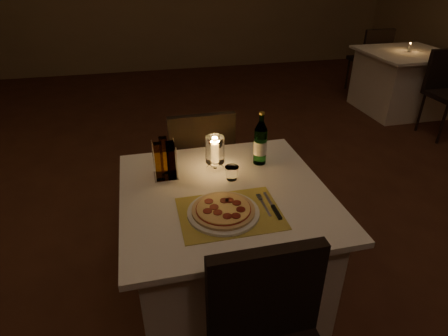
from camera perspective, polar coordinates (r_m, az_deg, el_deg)
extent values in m
cube|color=#4C2618|center=(2.43, 1.43, -16.50)|extent=(8.00, 10.00, 0.02)
cube|color=white|center=(2.06, 0.13, -12.59)|extent=(0.88, 0.88, 0.71)
cube|color=white|center=(1.83, 0.14, -3.98)|extent=(1.00, 1.00, 0.03)
cube|color=black|center=(1.41, 6.29, -18.80)|extent=(0.42, 0.05, 0.42)
cube|color=black|center=(2.64, -3.89, 0.59)|extent=(0.42, 0.42, 0.05)
cube|color=black|center=(2.37, -3.31, 3.34)|extent=(0.42, 0.05, 0.42)
cylinder|color=black|center=(2.93, -1.03, -1.58)|extent=(0.03, 0.03, 0.44)
cylinder|color=black|center=(2.89, -7.63, -2.36)|extent=(0.03, 0.03, 0.44)
cylinder|color=black|center=(2.65, 0.55, -5.28)|extent=(0.03, 0.03, 0.44)
cylinder|color=black|center=(2.61, -6.77, -6.22)|extent=(0.03, 0.03, 0.44)
cube|color=gold|center=(1.67, 0.91, -6.90)|extent=(0.45, 0.34, 0.00)
cylinder|color=white|center=(1.66, -0.10, -6.79)|extent=(0.32, 0.32, 0.01)
cylinder|color=#D8B77F|center=(1.65, -0.10, -6.43)|extent=(0.28, 0.28, 0.01)
cylinder|color=maroon|center=(1.65, -0.10, -6.22)|extent=(0.24, 0.24, 0.00)
cylinder|color=#EACC7F|center=(1.65, -0.10, -6.12)|extent=(0.24, 0.24, 0.00)
cylinder|color=maroon|center=(1.68, 1.95, -5.32)|extent=(0.04, 0.04, 0.00)
cylinder|color=maroon|center=(1.69, 0.82, -4.94)|extent=(0.04, 0.04, 0.00)
cylinder|color=maroon|center=(1.69, 0.05, -4.98)|extent=(0.04, 0.04, 0.00)
cylinder|color=maroon|center=(1.69, -2.33, -5.09)|extent=(0.04, 0.04, 0.00)
cylinder|color=maroon|center=(1.65, -1.51, -5.95)|extent=(0.04, 0.04, 0.00)
cylinder|color=maroon|center=(1.63, -2.52, -6.56)|extent=(0.04, 0.04, 0.00)
cylinder|color=maroon|center=(1.62, -0.96, -6.78)|extent=(0.04, 0.04, 0.00)
cylinder|color=maroon|center=(1.60, 0.51, -7.33)|extent=(0.04, 0.04, 0.00)
cylinder|color=maroon|center=(1.60, 1.83, -7.28)|extent=(0.04, 0.04, 0.00)
cylinder|color=maroon|center=(1.64, 2.58, -6.31)|extent=(0.04, 0.04, 0.00)
cube|color=silver|center=(1.71, 6.31, -6.00)|extent=(0.01, 0.14, 0.00)
cube|color=silver|center=(1.78, 5.42, -4.45)|extent=(0.02, 0.05, 0.00)
cube|color=black|center=(1.68, 8.00, -6.67)|extent=(0.02, 0.10, 0.01)
cube|color=silver|center=(1.77, 6.76, -4.75)|extent=(0.01, 0.12, 0.00)
cylinder|color=#61B564|center=(2.03, 5.53, 3.28)|extent=(0.07, 0.07, 0.20)
cylinder|color=#61B564|center=(1.97, 5.76, 7.63)|extent=(0.02, 0.02, 0.04)
cylinder|color=gold|center=(1.96, 5.80, 8.31)|extent=(0.03, 0.03, 0.01)
cylinder|color=silver|center=(2.04, 5.52, 3.16)|extent=(0.07, 0.07, 0.08)
cylinder|color=white|center=(2.00, -1.36, -0.11)|extent=(0.10, 0.10, 0.01)
cylinder|color=white|center=(1.99, -1.36, 0.48)|extent=(0.02, 0.02, 0.04)
cylinder|color=white|center=(1.95, -1.39, 2.82)|extent=(0.10, 0.10, 0.14)
cylinder|color=white|center=(1.96, -1.39, 2.44)|extent=(0.03, 0.03, 0.11)
ellipsoid|color=orange|center=(1.93, -1.41, 4.20)|extent=(0.02, 0.02, 0.03)
cube|color=white|center=(1.97, -8.82, -1.15)|extent=(0.12, 0.12, 0.01)
cylinder|color=white|center=(1.87, -10.54, 0.27)|extent=(0.01, 0.01, 0.18)
cylinder|color=white|center=(1.88, -7.20, 0.65)|extent=(0.01, 0.01, 0.18)
cylinder|color=white|center=(1.97, -10.76, 1.79)|extent=(0.01, 0.01, 0.18)
cylinder|color=white|center=(1.97, -7.59, 2.15)|extent=(0.01, 0.01, 0.18)
cube|color=#BF8C33|center=(1.89, -9.87, 0.98)|extent=(0.04, 0.04, 0.20)
cube|color=#3F1E14|center=(1.89, -8.06, 1.19)|extent=(0.04, 0.04, 0.20)
cube|color=#BF8C33|center=(1.94, -9.13, 1.90)|extent=(0.04, 0.04, 0.20)
cube|color=white|center=(5.27, 25.36, 11.60)|extent=(0.88, 0.88, 0.71)
cube|color=white|center=(5.19, 26.25, 15.45)|extent=(1.00, 1.00, 0.03)
cube|color=black|center=(4.74, 30.59, 12.86)|extent=(0.42, 0.05, 0.42)
cylinder|color=black|center=(4.52, 30.33, 5.81)|extent=(0.03, 0.03, 0.44)
cylinder|color=black|center=(4.75, 27.74, 7.51)|extent=(0.03, 0.03, 0.44)
cylinder|color=black|center=(4.97, 30.78, 7.62)|extent=(0.03, 0.03, 0.44)
cube|color=black|center=(5.87, 20.97, 15.17)|extent=(0.42, 0.42, 0.05)
cube|color=black|center=(5.68, 22.41, 16.87)|extent=(0.42, 0.05, 0.42)
cylinder|color=black|center=(6.16, 21.08, 13.41)|extent=(0.03, 0.03, 0.44)
cylinder|color=black|center=(5.98, 18.28, 13.44)|extent=(0.03, 0.03, 0.44)
cylinder|color=black|center=(5.89, 22.84, 12.40)|extent=(0.03, 0.03, 0.44)
cylinder|color=black|center=(5.70, 19.97, 12.42)|extent=(0.03, 0.03, 0.44)
cylinder|color=white|center=(5.17, 26.40, 16.09)|extent=(0.03, 0.03, 0.09)
ellipsoid|color=orange|center=(5.17, 26.54, 16.64)|extent=(0.01, 0.01, 0.02)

